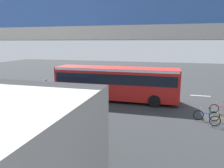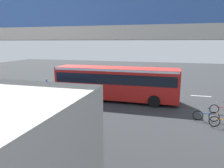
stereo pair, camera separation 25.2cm
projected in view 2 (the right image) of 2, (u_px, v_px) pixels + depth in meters
The scene contains 14 objects.
ground at pixel (118, 98), 20.93m from camera, with size 80.00×80.00×0.00m, color #2D3033.
city_bus at pixel (116, 81), 19.93m from camera, with size 11.54×2.85×3.15m.
parked_van at pixel (25, 99), 16.35m from camera, with size 4.80×2.17×2.05m.
bicycle_orange at pixel (223, 122), 13.75m from camera, with size 1.77×0.44×0.96m.
bicycle_blue at pixel (206, 116), 14.90m from camera, with size 1.77×0.44×0.96m.
bicycle_red at pixel (222, 109), 16.34m from camera, with size 1.77×0.44×0.96m.
pedestrian at pixel (47, 87), 21.80m from camera, with size 0.38×0.38×1.79m.
traffic_sign at pixel (157, 74), 24.17m from camera, with size 0.08×0.60×2.80m.
lane_dash_leftmost at pixel (201, 96), 21.85m from camera, with size 2.00×0.20×0.01m, color silver.
lane_dash_left at pixel (161, 93), 22.91m from camera, with size 2.00×0.20×0.01m, color silver.
lane_dash_centre at pixel (125, 91), 23.97m from camera, with size 2.00×0.20×0.01m, color silver.
lane_dash_right at pixel (92, 89), 25.03m from camera, with size 2.00×0.20×0.01m, color silver.
lane_dash_rightmost at pixel (62, 87), 26.09m from camera, with size 2.00×0.20×0.01m, color silver.
pedestrian_overpass at pixel (61, 44), 9.58m from camera, with size 31.66×2.60×7.17m.
Camera 2 is at (-4.87, 19.66, 5.49)m, focal length 33.94 mm.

